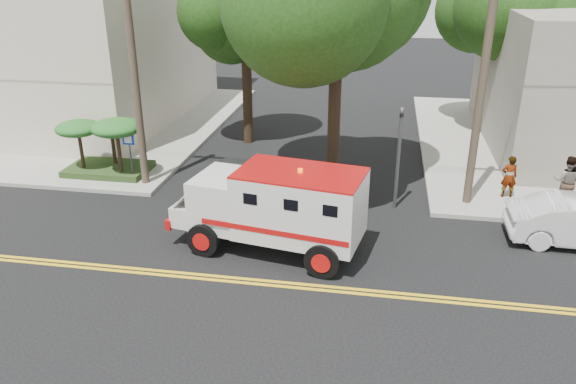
# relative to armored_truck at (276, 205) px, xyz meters

# --- Properties ---
(ground) EXTENTS (100.00, 100.00, 0.00)m
(ground) POSITION_rel_armored_truck_xyz_m (-0.29, -1.89, -1.48)
(ground) COLOR black
(ground) RESTS_ON ground
(sidewalk_nw) EXTENTS (17.00, 17.00, 0.15)m
(sidewalk_nw) POSITION_rel_armored_truck_xyz_m (-13.79, 11.61, -1.40)
(sidewalk_nw) COLOR gray
(sidewalk_nw) RESTS_ON ground
(building_left) EXTENTS (16.00, 14.00, 10.00)m
(building_left) POSITION_rel_armored_truck_xyz_m (-15.79, 13.11, 3.67)
(building_left) COLOR beige
(building_left) RESTS_ON sidewalk_nw
(utility_pole_left) EXTENTS (0.28, 0.28, 9.00)m
(utility_pole_left) POSITION_rel_armored_truck_xyz_m (-5.89, 4.11, 3.02)
(utility_pole_left) COLOR #382D23
(utility_pole_left) RESTS_ON ground
(utility_pole_right) EXTENTS (0.28, 0.28, 9.00)m
(utility_pole_right) POSITION_rel_armored_truck_xyz_m (6.01, 4.31, 3.02)
(utility_pole_right) COLOR #382D23
(utility_pole_right) RESTS_ON ground
(tree_left) EXTENTS (4.48, 4.20, 7.70)m
(tree_left) POSITION_rel_armored_truck_xyz_m (-2.97, 9.90, 4.25)
(tree_left) COLOR black
(tree_left) RESTS_ON ground
(tree_right) EXTENTS (4.80, 4.50, 8.20)m
(tree_right) POSITION_rel_armored_truck_xyz_m (8.55, 13.88, 4.62)
(tree_right) COLOR black
(tree_right) RESTS_ON ground
(traffic_signal) EXTENTS (0.15, 0.18, 3.60)m
(traffic_signal) POSITION_rel_armored_truck_xyz_m (3.51, 3.71, 0.75)
(traffic_signal) COLOR #3F3F42
(traffic_signal) RESTS_ON ground
(accessibility_sign) EXTENTS (0.45, 0.10, 2.02)m
(accessibility_sign) POSITION_rel_armored_truck_xyz_m (-6.49, 4.29, -0.11)
(accessibility_sign) COLOR #3F3F42
(accessibility_sign) RESTS_ON ground
(palm_planter) EXTENTS (3.52, 2.63, 2.36)m
(palm_planter) POSITION_rel_armored_truck_xyz_m (-7.73, 4.74, 0.17)
(palm_planter) COLOR #1E3314
(palm_planter) RESTS_ON sidewalk_nw
(armored_truck) EXTENTS (5.97, 3.09, 2.59)m
(armored_truck) POSITION_rel_armored_truck_xyz_m (0.00, 0.00, 0.00)
(armored_truck) COLOR silver
(armored_truck) RESTS_ON ground
(pedestrian_a) EXTENTS (0.60, 0.43, 1.54)m
(pedestrian_a) POSITION_rel_armored_truck_xyz_m (7.47, 5.02, -0.55)
(pedestrian_a) COLOR gray
(pedestrian_a) RESTS_ON sidewalk_ne
(pedestrian_b) EXTENTS (1.11, 1.02, 1.85)m
(pedestrian_b) POSITION_rel_armored_truck_xyz_m (9.23, 4.45, -0.40)
(pedestrian_b) COLOR gray
(pedestrian_b) RESTS_ON sidewalk_ne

